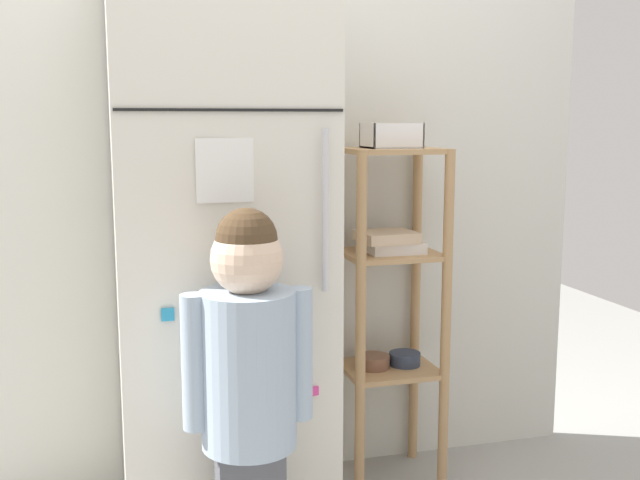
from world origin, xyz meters
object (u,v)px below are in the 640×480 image
Objects in this scene: child_standing at (248,368)px; fruit_bin at (396,137)px; pantry_shelf_unit at (390,289)px; refrigerator at (220,252)px.

fruit_bin is at bearing 41.96° from child_standing.
fruit_bin is (0.01, -0.01, 0.55)m from pantry_shelf_unit.
refrigerator is 1.65× the size of child_standing.
refrigerator is at bearing 90.78° from child_standing.
pantry_shelf_unit is (0.62, 0.58, 0.05)m from child_standing.
refrigerator is 0.51m from child_standing.
pantry_shelf_unit is 6.72× the size of fruit_bin.
fruit_bin is at bearing 10.98° from refrigerator.
pantry_shelf_unit is at bearing 138.89° from fruit_bin.
refrigerator reaches higher than child_standing.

